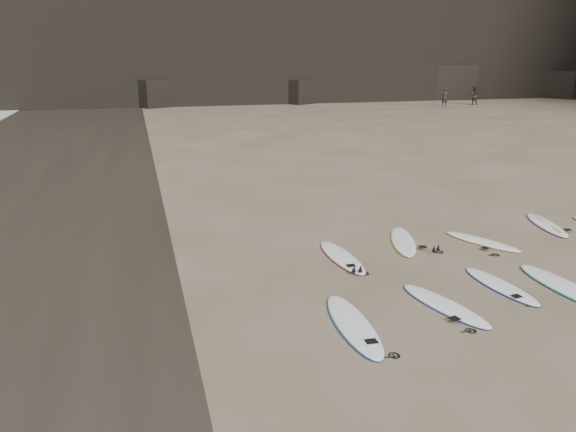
# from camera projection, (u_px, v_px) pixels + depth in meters

# --- Properties ---
(ground) EXTENTS (240.00, 240.00, 0.00)m
(ground) POSITION_uv_depth(u_px,v_px,m) (511.00, 286.00, 12.33)
(ground) COLOR #897559
(ground) RESTS_ON ground
(surfboard_0) EXTENTS (0.77, 2.69, 0.10)m
(surfboard_0) POSITION_uv_depth(u_px,v_px,m) (354.00, 324.00, 10.51)
(surfboard_0) COLOR white
(surfboard_0) RESTS_ON ground
(surfboard_1) EXTENTS (1.14, 2.43, 0.09)m
(surfboard_1) POSITION_uv_depth(u_px,v_px,m) (445.00, 305.00, 11.33)
(surfboard_1) COLOR white
(surfboard_1) RESTS_ON ground
(surfboard_2) EXTENTS (0.76, 2.29, 0.08)m
(surfboard_2) POSITION_uv_depth(u_px,v_px,m) (501.00, 285.00, 12.27)
(surfboard_2) COLOR white
(surfboard_2) RESTS_ON ground
(surfboard_3) EXTENTS (0.76, 2.79, 0.10)m
(surfboard_3) POSITION_uv_depth(u_px,v_px,m) (566.00, 287.00, 12.18)
(surfboard_3) COLOR white
(surfboard_3) RESTS_ON ground
(surfboard_5) EXTENTS (0.70, 2.50, 0.09)m
(surfboard_5) POSITION_uv_depth(u_px,v_px,m) (342.00, 257.00, 13.98)
(surfboard_5) COLOR white
(surfboard_5) RESTS_ON ground
(surfboard_6) EXTENTS (1.39, 2.53, 0.09)m
(surfboard_6) POSITION_uv_depth(u_px,v_px,m) (403.00, 241.00, 15.15)
(surfboard_6) COLOR white
(surfboard_6) RESTS_ON ground
(surfboard_7) EXTENTS (1.45, 2.24, 0.08)m
(surfboard_7) POSITION_uv_depth(u_px,v_px,m) (482.00, 241.00, 15.13)
(surfboard_7) COLOR white
(surfboard_7) RESTS_ON ground
(surfboard_8) EXTENTS (1.17, 2.47, 0.09)m
(surfboard_8) POSITION_uv_depth(u_px,v_px,m) (547.00, 225.00, 16.57)
(surfboard_8) COLOR white
(surfboard_8) RESTS_ON ground
(person_a) EXTENTS (0.72, 0.60, 1.69)m
(person_a) POSITION_uv_depth(u_px,v_px,m) (445.00, 97.00, 52.75)
(person_a) COLOR black
(person_a) RESTS_ON ground
(person_b) EXTENTS (0.98, 0.86, 1.70)m
(person_b) POSITION_uv_depth(u_px,v_px,m) (474.00, 96.00, 54.14)
(person_b) COLOR black
(person_b) RESTS_ON ground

